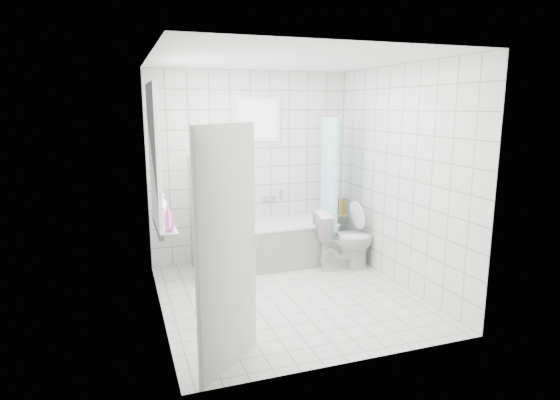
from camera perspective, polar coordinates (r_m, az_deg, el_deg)
name	(u,v)px	position (r m, az deg, el deg)	size (l,w,h in m)	color
ground	(288,296)	(5.45, 0.99, -11.61)	(3.00, 3.00, 0.00)	white
ceiling	(289,59)	(5.04, 1.10, 16.76)	(3.00, 3.00, 0.00)	white
wall_back	(251,167)	(6.50, -3.54, 4.04)	(2.80, 0.02, 2.60)	white
wall_front	(354,213)	(3.74, 9.01, -1.54)	(2.80, 0.02, 2.60)	white
wall_left	(156,191)	(4.79, -14.88, 1.05)	(0.02, 3.00, 2.60)	white
wall_right	(399,177)	(5.72, 14.35, 2.70)	(0.02, 3.00, 2.60)	white
window_left	(157,158)	(5.05, -14.81, 5.01)	(0.01, 0.90, 1.40)	white
window_back	(259,119)	(6.43, -2.63, 9.78)	(0.50, 0.01, 0.50)	white
window_sill	(164,226)	(5.18, -13.90, -3.12)	(0.18, 1.02, 0.08)	white
door	(228,250)	(3.76, -6.41, -6.13)	(0.04, 0.80, 2.00)	silver
bathtub	(269,243)	(6.39, -1.31, -5.32)	(1.74, 0.77, 0.58)	white
partition_wall	(200,217)	(6.02, -9.70, -2.02)	(0.15, 0.85, 1.50)	white
tiled_ledge	(336,233)	(7.03, 6.82, -3.98)	(0.40, 0.24, 0.55)	white
toilet	(344,240)	(6.27, 7.83, -4.80)	(0.44, 0.77, 0.78)	white
curtain_rod	(327,116)	(6.40, 5.73, 10.18)	(0.02, 0.02, 0.80)	silver
shower_curtain	(330,183)	(6.36, 6.06, 2.02)	(0.14, 0.48, 1.78)	#54F8F5
tub_faucet	(269,198)	(6.60, -1.40, 0.21)	(0.18, 0.06, 0.06)	silver
sill_bottles	(165,213)	(5.12, -13.84, -1.52)	(0.15, 0.80, 0.28)	#37B7F9
ledge_bottles	(338,207)	(6.94, 7.13, -0.85)	(0.13, 0.13, 0.26)	yellow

